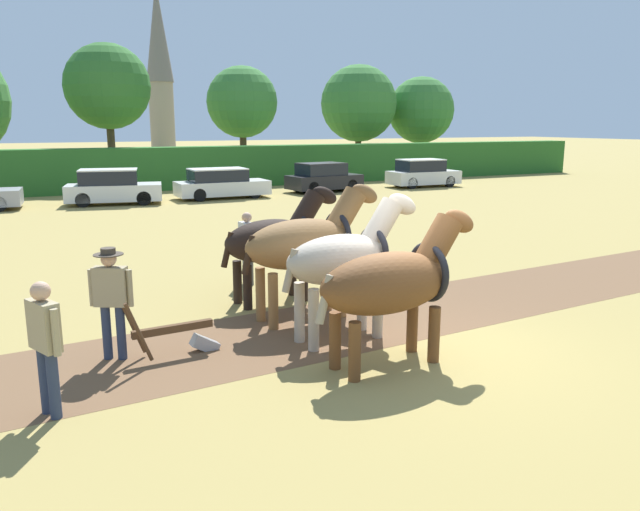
{
  "coord_description": "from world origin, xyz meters",
  "views": [
    {
      "loc": [
        -5.71,
        -7.94,
        3.61
      ],
      "look_at": [
        -0.55,
        2.63,
        1.1
      ],
      "focal_mm": 35.0,
      "sensor_mm": 36.0,
      "label": 1
    }
  ],
  "objects_px": {
    "parked_car_center_left": "(221,184)",
    "tree_right": "(359,104)",
    "tree_far_right": "(421,110)",
    "draft_horse_lead_right": "(346,258)",
    "farmer_beside_team": "(247,243)",
    "parked_car_center_right": "(423,174)",
    "tree_center_right": "(242,102)",
    "tree_center": "(107,87)",
    "plow": "(181,336)",
    "farmer_at_plow": "(111,294)",
    "parked_car_center": "(323,178)",
    "draft_horse_trail_left": "(307,243)",
    "draft_horse_trail_right": "(276,239)",
    "parked_car_left": "(113,188)",
    "church_spire": "(160,69)",
    "draft_horse_lead_left": "(393,281)",
    "farmer_onlooker_left": "(45,338)"
  },
  "relations": [
    {
      "from": "tree_center",
      "to": "tree_right",
      "type": "distance_m",
      "value": 17.39
    },
    {
      "from": "church_spire",
      "to": "parked_car_center",
      "type": "relative_size",
      "value": 3.95
    },
    {
      "from": "tree_center",
      "to": "parked_car_center_left",
      "type": "bearing_deg",
      "value": -68.26
    },
    {
      "from": "tree_right",
      "to": "draft_horse_lead_right",
      "type": "xyz_separation_m",
      "value": [
        -17.76,
        -31.07,
        -3.57
      ]
    },
    {
      "from": "church_spire",
      "to": "parked_car_center",
      "type": "bearing_deg",
      "value": -86.67
    },
    {
      "from": "tree_center",
      "to": "tree_center_right",
      "type": "bearing_deg",
      "value": 5.71
    },
    {
      "from": "tree_far_right",
      "to": "tree_center_right",
      "type": "bearing_deg",
      "value": -178.54
    },
    {
      "from": "tree_center",
      "to": "parked_car_center_right",
      "type": "distance_m",
      "value": 18.83
    },
    {
      "from": "tree_far_right",
      "to": "draft_horse_lead_right",
      "type": "bearing_deg",
      "value": -126.73
    },
    {
      "from": "tree_center_right",
      "to": "parked_car_left",
      "type": "height_order",
      "value": "tree_center_right"
    },
    {
      "from": "tree_right",
      "to": "farmer_at_plow",
      "type": "relative_size",
      "value": 4.35
    },
    {
      "from": "tree_right",
      "to": "draft_horse_lead_left",
      "type": "xyz_separation_m",
      "value": [
        -17.67,
        -32.39,
        -3.66
      ]
    },
    {
      "from": "draft_horse_lead_left",
      "to": "parked_car_left",
      "type": "distance_m",
      "value": 21.75
    },
    {
      "from": "parked_car_center",
      "to": "parked_car_center_right",
      "type": "bearing_deg",
      "value": -8.15
    },
    {
      "from": "tree_right",
      "to": "parked_car_center",
      "type": "relative_size",
      "value": 1.86
    },
    {
      "from": "tree_right",
      "to": "church_spire",
      "type": "distance_m",
      "value": 23.01
    },
    {
      "from": "parked_car_center_left",
      "to": "tree_right",
      "type": "bearing_deg",
      "value": 37.64
    },
    {
      "from": "tree_center_right",
      "to": "draft_horse_trail_right",
      "type": "xyz_separation_m",
      "value": [
        -9.05,
        -28.02,
        -3.62
      ]
    },
    {
      "from": "tree_right",
      "to": "plow",
      "type": "bearing_deg",
      "value": -123.77
    },
    {
      "from": "tree_center_right",
      "to": "parked_car_center",
      "type": "distance_m",
      "value": 10.6
    },
    {
      "from": "tree_center_right",
      "to": "tree_right",
      "type": "bearing_deg",
      "value": 2.7
    },
    {
      "from": "tree_far_right",
      "to": "draft_horse_trail_right",
      "type": "distance_m",
      "value": 36.89
    },
    {
      "from": "parked_car_center_right",
      "to": "draft_horse_lead_right",
      "type": "bearing_deg",
      "value": -126.22
    },
    {
      "from": "tree_far_right",
      "to": "plow",
      "type": "relative_size",
      "value": 4.54
    },
    {
      "from": "draft_horse_trail_left",
      "to": "parked_car_center_right",
      "type": "distance_m",
      "value": 25.47
    },
    {
      "from": "tree_right",
      "to": "draft_horse_lead_left",
      "type": "relative_size",
      "value": 2.62
    },
    {
      "from": "parked_car_center_right",
      "to": "tree_far_right",
      "type": "bearing_deg",
      "value": 57.64
    },
    {
      "from": "tree_center",
      "to": "farmer_onlooker_left",
      "type": "relative_size",
      "value": 4.66
    },
    {
      "from": "draft_horse_trail_left",
      "to": "draft_horse_trail_right",
      "type": "relative_size",
      "value": 1.09
    },
    {
      "from": "tree_right",
      "to": "parked_car_center_left",
      "type": "relative_size",
      "value": 1.73
    },
    {
      "from": "tree_right",
      "to": "tree_center",
      "type": "bearing_deg",
      "value": -175.84
    },
    {
      "from": "tree_right",
      "to": "plow",
      "type": "relative_size",
      "value": 4.97
    },
    {
      "from": "parked_car_center",
      "to": "tree_right",
      "type": "bearing_deg",
      "value": 45.36
    },
    {
      "from": "draft_horse_trail_left",
      "to": "farmer_at_plow",
      "type": "distance_m",
      "value": 3.64
    },
    {
      "from": "draft_horse_trail_left",
      "to": "draft_horse_trail_right",
      "type": "height_order",
      "value": "draft_horse_trail_left"
    },
    {
      "from": "tree_right",
      "to": "farmer_onlooker_left",
      "type": "xyz_separation_m",
      "value": [
        -22.44,
        -31.99,
        -3.94
      ]
    },
    {
      "from": "plow",
      "to": "farmer_at_plow",
      "type": "relative_size",
      "value": 0.88
    },
    {
      "from": "draft_horse_lead_left",
      "to": "farmer_beside_team",
      "type": "relative_size",
      "value": 1.77
    },
    {
      "from": "parked_car_center_left",
      "to": "parked_car_left",
      "type": "bearing_deg",
      "value": -179.33
    },
    {
      "from": "tree_far_right",
      "to": "parked_car_center_right",
      "type": "xyz_separation_m",
      "value": [
        -6.89,
        -10.18,
        -3.78
      ]
    },
    {
      "from": "tree_far_right",
      "to": "farmer_beside_team",
      "type": "bearing_deg",
      "value": -131.1
    },
    {
      "from": "draft_horse_trail_left",
      "to": "parked_car_center_left",
      "type": "xyz_separation_m",
      "value": [
        4.25,
        19.16,
        -0.74
      ]
    },
    {
      "from": "draft_horse_lead_right",
      "to": "farmer_at_plow",
      "type": "distance_m",
      "value": 3.76
    },
    {
      "from": "tree_center_right",
      "to": "plow",
      "type": "height_order",
      "value": "tree_center_right"
    },
    {
      "from": "tree_center_right",
      "to": "draft_horse_trail_left",
      "type": "distance_m",
      "value": 30.87
    },
    {
      "from": "draft_horse_trail_right",
      "to": "parked_car_center_right",
      "type": "distance_m",
      "value": 24.54
    },
    {
      "from": "draft_horse_trail_right",
      "to": "parked_car_left",
      "type": "bearing_deg",
      "value": 88.17
    },
    {
      "from": "draft_horse_trail_right",
      "to": "farmer_beside_team",
      "type": "bearing_deg",
      "value": 87.99
    },
    {
      "from": "tree_right",
      "to": "parked_car_center",
      "type": "bearing_deg",
      "value": -127.71
    },
    {
      "from": "draft_horse_trail_left",
      "to": "parked_car_center_right",
      "type": "bearing_deg",
      "value": 45.86
    }
  ]
}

